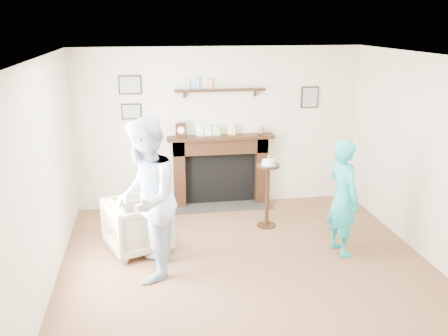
{
  "coord_description": "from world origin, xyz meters",
  "views": [
    {
      "loc": [
        -1.14,
        -5.11,
        2.88
      ],
      "look_at": [
        -0.18,
        0.9,
        1.07
      ],
      "focal_mm": 40.0,
      "sensor_mm": 36.0,
      "label": 1
    }
  ],
  "objects": [
    {
      "name": "ground",
      "position": [
        0.0,
        0.0,
        0.0
      ],
      "size": [
        5.0,
        5.0,
        0.0
      ],
      "primitive_type": "plane",
      "color": "brown",
      "rests_on": "ground"
    },
    {
      "name": "room_shell",
      "position": [
        -0.0,
        0.69,
        1.62
      ],
      "size": [
        4.54,
        5.02,
        2.52
      ],
      "color": "#ECE4C8",
      "rests_on": "ground"
    },
    {
      "name": "armchair",
      "position": [
        -1.3,
        0.92,
        0.0
      ],
      "size": [
        0.97,
        0.96,
        0.69
      ],
      "primitive_type": "imported",
      "rotation": [
        0.0,
        0.0,
        1.93
      ],
      "color": "tan",
      "rests_on": "ground"
    },
    {
      "name": "man",
      "position": [
        -1.19,
        0.23,
        0.0
      ],
      "size": [
        0.81,
        0.99,
        1.88
      ],
      "primitive_type": "imported",
      "rotation": [
        0.0,
        0.0,
        -1.68
      ],
      "color": "#ABB8D6",
      "rests_on": "ground"
    },
    {
      "name": "woman",
      "position": [
        1.26,
        0.45,
        0.0
      ],
      "size": [
        0.45,
        0.6,
        1.48
      ],
      "primitive_type": "imported",
      "rotation": [
        0.0,
        0.0,
        1.76
      ],
      "color": "teal",
      "rests_on": "ground"
    },
    {
      "name": "pedestal_table",
      "position": [
        0.53,
        1.42,
        0.65
      ],
      "size": [
        0.33,
        0.33,
        1.06
      ],
      "color": "black",
      "rests_on": "ground"
    }
  ]
}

